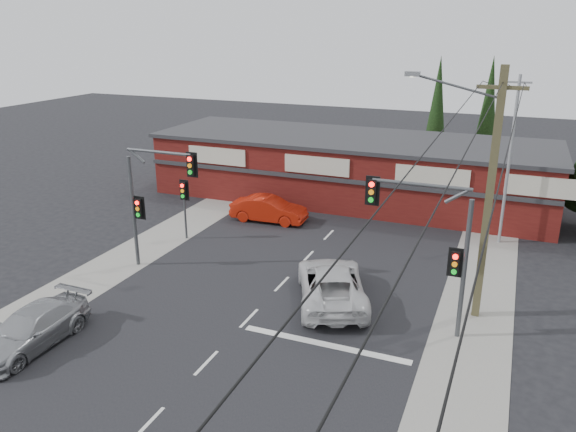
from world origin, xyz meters
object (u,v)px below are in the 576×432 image
at_px(white_suv, 331,284).
at_px(shop_building, 350,167).
at_px(silver_suv, 31,329).
at_px(red_sedan, 269,209).
at_px(utility_pole, 486,189).

distance_m(white_suv, shop_building, 15.53).
xyz_separation_m(silver_suv, shop_building, (5.56, 22.65, 1.43)).
height_order(red_sedan, shop_building, shop_building).
bearing_deg(silver_suv, white_suv, 39.94).
relative_size(silver_suv, shop_building, 0.18).
distance_m(silver_suv, shop_building, 23.36).
bearing_deg(utility_pole, silver_suv, -149.89).
distance_m(white_suv, silver_suv, 11.91).
bearing_deg(silver_suv, red_sedan, 81.71).
bearing_deg(shop_building, utility_pole, -56.24).
bearing_deg(utility_pole, white_suv, -169.64).
distance_m(white_suv, red_sedan, 10.83).
distance_m(red_sedan, shop_building, 7.41).
bearing_deg(white_suv, shop_building, -99.35).
xyz_separation_m(red_sedan, shop_building, (3.13, 6.57, 1.38)).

